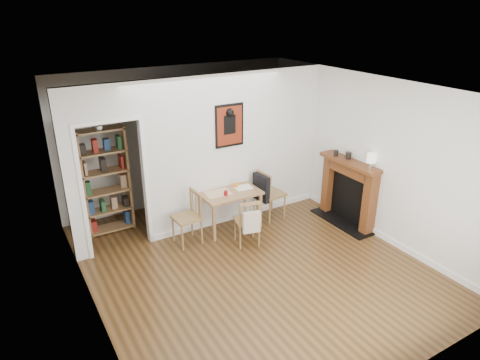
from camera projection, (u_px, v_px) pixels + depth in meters
ground at (251, 262)px, 6.44m from camera, size 5.20×5.20×0.00m
room_shell at (214, 155)px, 7.05m from camera, size 5.20×5.20×5.20m
dining_table at (230, 196)px, 7.21m from camera, size 1.00×0.63×0.68m
chair_left at (187, 218)px, 6.80m from camera, size 0.46×0.46×0.88m
chair_right at (270, 194)px, 7.61m from camera, size 0.56×0.50×0.91m
chair_front at (247, 221)px, 6.79m from camera, size 0.49×0.53×0.80m
bookshelf at (105, 182)px, 7.03m from camera, size 0.76×0.31×1.81m
fireplace at (349, 190)px, 7.41m from camera, size 0.45×1.25×1.16m
red_glass at (226, 193)px, 7.02m from camera, size 0.06×0.06×0.08m
orange_fruit at (236, 185)px, 7.34m from camera, size 0.09×0.09×0.09m
placemat at (218, 193)px, 7.12m from camera, size 0.46×0.36×0.00m
notebook at (243, 187)px, 7.32m from camera, size 0.31×0.24×0.01m
mantel_lamp at (371, 159)px, 6.83m from camera, size 0.15×0.15×0.24m
ceramic_jar_a at (348, 155)px, 7.25m from camera, size 0.10×0.10×0.12m
ceramic_jar_b at (336, 153)px, 7.38m from camera, size 0.08×0.08×0.11m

